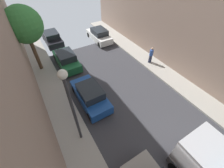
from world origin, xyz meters
The scene contains 7 objects.
parked_car_left_3 centered at (-2.70, 7.58, 0.72)m, with size 1.78×4.20×1.57m.
parked_car_left_4 centered at (-2.70, 13.26, 0.72)m, with size 1.78×4.20×1.57m.
parked_car_left_5 centered at (-2.70, 18.72, 0.72)m, with size 1.78×4.20×1.57m.
parked_car_right_2 centered at (2.70, 16.40, 0.72)m, with size 1.78×4.20×1.57m.
pedestrian centered at (4.88, 9.11, 1.07)m, with size 0.40×0.36×1.72m.
street_tree_0 centered at (-5.18, 14.00, 4.50)m, with size 3.02×3.02×5.89m.
lamp_post centered at (-4.60, 5.07, 3.78)m, with size 0.44×0.44×5.52m.
Camera 1 is at (-5.26, 0.10, 9.29)m, focal length 23.67 mm.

